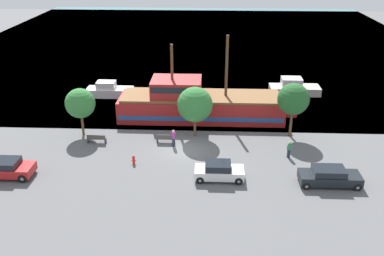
{
  "coord_description": "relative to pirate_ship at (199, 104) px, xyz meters",
  "views": [
    {
      "loc": [
        2.32,
        -34.34,
        17.48
      ],
      "look_at": [
        0.7,
        2.0,
        1.2
      ],
      "focal_mm": 40.0,
      "sensor_mm": 36.0,
      "label": 1
    }
  ],
  "objects": [
    {
      "name": "ground_plane",
      "position": [
        -1.18,
        -7.49,
        -1.54
      ],
      "size": [
        160.0,
        160.0,
        0.0
      ],
      "primitive_type": "plane",
      "color": "#5B5B5E"
    },
    {
      "name": "water_surface",
      "position": [
        -1.18,
        36.51,
        -1.54
      ],
      "size": [
        80.0,
        80.0,
        0.0
      ],
      "primitive_type": "plane",
      "color": "teal",
      "rests_on": "ground"
    },
    {
      "name": "pirate_ship",
      "position": [
        0.0,
        0.0,
        0.0
      ],
      "size": [
        18.31,
        4.83,
        8.74
      ],
      "color": "#A31E1E",
      "rests_on": "water_surface"
    },
    {
      "name": "moored_boat_dockside",
      "position": [
        11.29,
        8.01,
        -0.8
      ],
      "size": [
        5.99,
        2.45,
        1.99
      ],
      "color": "#B7B2A8",
      "rests_on": "water_surface"
    },
    {
      "name": "moored_boat_outer",
      "position": [
        -10.93,
        6.17,
        -0.85
      ],
      "size": [
        5.48,
        1.99,
        1.81
      ],
      "color": "silver",
      "rests_on": "water_surface"
    },
    {
      "name": "parked_car_curb_front",
      "position": [
        10.42,
        -13.0,
        -0.83
      ],
      "size": [
        4.65,
        1.87,
        1.43
      ],
      "color": "black",
      "rests_on": "ground_plane"
    },
    {
      "name": "parked_car_curb_mid",
      "position": [
        1.95,
        -12.57,
        -0.83
      ],
      "size": [
        3.84,
        1.78,
        1.44
      ],
      "color": "white",
      "rests_on": "ground_plane"
    },
    {
      "name": "parked_car_curb_rear",
      "position": [
        -14.84,
        -12.9,
        -0.81
      ],
      "size": [
        4.0,
        1.99,
        1.46
      ],
      "color": "#B21E1E",
      "rests_on": "ground_plane"
    },
    {
      "name": "fire_hydrant",
      "position": [
        -5.18,
        -10.41,
        -1.13
      ],
      "size": [
        0.42,
        0.25,
        0.76
      ],
      "color": "red",
      "rests_on": "ground_plane"
    },
    {
      "name": "bench_promenade_east",
      "position": [
        -2.91,
        -6.24,
        -1.1
      ],
      "size": [
        1.67,
        0.45,
        0.85
      ],
      "color": "#4C4742",
      "rests_on": "ground_plane"
    },
    {
      "name": "bench_promenade_west",
      "position": [
        -9.29,
        -6.59,
        -1.1
      ],
      "size": [
        1.74,
        0.45,
        0.85
      ],
      "color": "#4C4742",
      "rests_on": "ground_plane"
    },
    {
      "name": "pedestrian_walking_near",
      "position": [
        -2.11,
        -6.93,
        -0.72
      ],
      "size": [
        0.32,
        0.32,
        1.63
      ],
      "color": "#232838",
      "rests_on": "ground_plane"
    },
    {
      "name": "pedestrian_walking_far",
      "position": [
        8.03,
        -8.64,
        -0.77
      ],
      "size": [
        0.32,
        0.32,
        1.54
      ],
      "color": "#232838",
      "rests_on": "ground_plane"
    },
    {
      "name": "tree_row_east",
      "position": [
        -11.04,
        -4.8,
        1.68
      ],
      "size": [
        2.82,
        2.82,
        4.64
      ],
      "color": "brown",
      "rests_on": "ground_plane"
    },
    {
      "name": "tree_row_mideast",
      "position": [
        -0.25,
        -4.65,
        1.68
      ],
      "size": [
        3.32,
        3.32,
        4.89
      ],
      "color": "brown",
      "rests_on": "ground_plane"
    },
    {
      "name": "tree_row_midwest",
      "position": [
        8.87,
        -4.23,
        2.21
      ],
      "size": [
        2.97,
        2.97,
        5.25
      ],
      "color": "brown",
      "rests_on": "ground_plane"
    }
  ]
}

